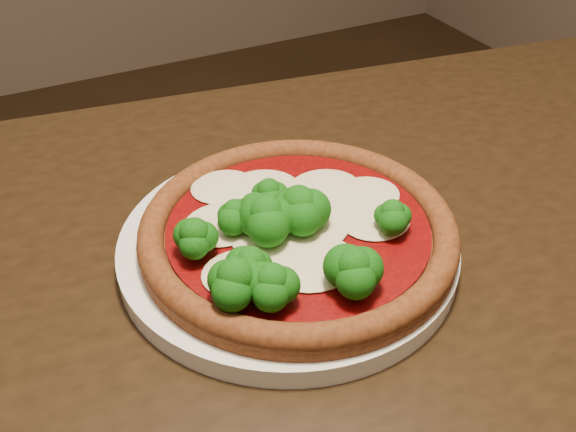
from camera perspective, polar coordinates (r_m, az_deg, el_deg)
name	(u,v)px	position (r m, az deg, el deg)	size (l,w,h in m)	color
dining_table	(317,389)	(0.58, 2.55, -15.12)	(1.32, 0.96, 0.75)	black
plate	(288,245)	(0.54, 0.00, -2.59)	(0.28, 0.28, 0.02)	white
pizza	(293,229)	(0.52, 0.47, -1.18)	(0.26, 0.26, 0.06)	brown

